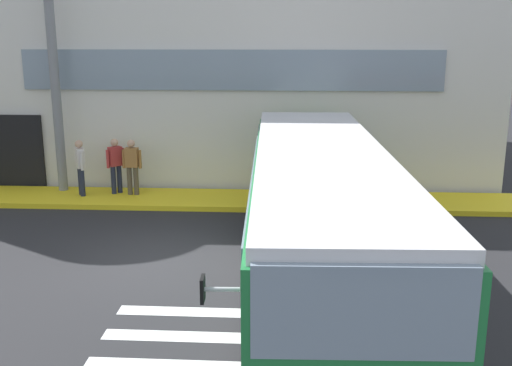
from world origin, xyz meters
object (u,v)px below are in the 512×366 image
passenger_by_doorway (116,163)px  entry_support_column (54,65)px  bus_main_foreground (319,217)px  passenger_near_column (80,165)px  passenger_at_curb_edge (132,163)px

passenger_by_doorway → entry_support_column: bearing=171.0°
bus_main_foreground → passenger_near_column: (-6.82, 5.61, -0.26)m
entry_support_column → passenger_at_curb_edge: size_ratio=4.55×
entry_support_column → passenger_by_doorway: bearing=-9.0°
entry_support_column → passenger_at_curb_edge: entry_support_column is taller
bus_main_foreground → passenger_at_curb_edge: bearing=132.4°
bus_main_foreground → passenger_near_column: bus_main_foreground is taller
entry_support_column → passenger_by_doorway: 3.40m
entry_support_column → passenger_near_column: (0.80, -0.59, -2.88)m
passenger_by_doorway → passenger_at_curb_edge: same height
bus_main_foreground → passenger_at_curb_edge: 7.88m
entry_support_column → passenger_near_column: bearing=-36.4°
passenger_near_column → entry_support_column: bearing=143.6°
passenger_by_doorway → passenger_at_curb_edge: 0.55m
passenger_near_column → passenger_by_doorway: 1.02m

